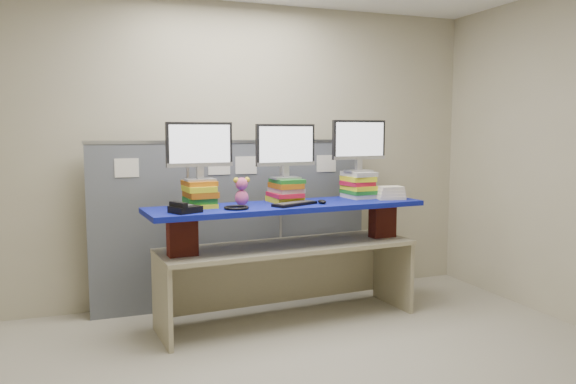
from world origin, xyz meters
name	(u,v)px	position (x,y,z in m)	size (l,w,h in m)	color
room	(308,166)	(0.00, 0.00, 1.40)	(5.00, 4.00, 2.80)	#B9B298
cubicle_partition	(235,223)	(0.00, 1.78, 0.77)	(2.60, 0.06, 1.53)	#50555E
desk	(288,260)	(0.30, 1.18, 0.53)	(2.22, 0.81, 0.66)	tan
brick_pier_left	(182,236)	(-0.61, 1.05, 0.81)	(0.22, 0.12, 0.30)	maroon
brick_pier_right	(382,220)	(1.21, 1.20, 0.81)	(0.22, 0.12, 0.30)	maroon
blue_board	(288,206)	(0.30, 1.18, 0.98)	(2.35, 0.59, 0.04)	#0A0D7F
book_stack_left	(200,194)	(-0.43, 1.24, 1.11)	(0.26, 0.32, 0.21)	yellow
book_stack_center	(286,191)	(0.32, 1.30, 1.10)	(0.28, 0.33, 0.20)	yellow
book_stack_right	(358,185)	(1.05, 1.36, 1.12)	(0.28, 0.32, 0.24)	beige
monitor_left	(200,148)	(-0.43, 1.24, 1.48)	(0.53, 0.17, 0.46)	#AEAFB4
monitor_center	(286,148)	(0.32, 1.30, 1.47)	(0.53, 0.17, 0.46)	#AEAFB4
monitor_right	(359,143)	(1.04, 1.36, 1.51)	(0.53, 0.17, 0.46)	#AEAFB4
keyboard	(295,204)	(0.32, 1.08, 1.02)	(0.43, 0.30, 0.03)	black
mouse	(322,202)	(0.57, 1.09, 1.02)	(0.06, 0.11, 0.03)	black
desk_phone	(184,209)	(-0.60, 0.97, 1.04)	(0.26, 0.25, 0.08)	black
headset	(236,208)	(-0.19, 1.03, 1.02)	(0.20, 0.20, 0.02)	black
plush_toy	(242,191)	(-0.09, 1.20, 1.12)	(0.14, 0.10, 0.23)	#D5518A
binder_stack	(390,193)	(1.27, 1.18, 1.06)	(0.27, 0.23, 0.11)	silver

